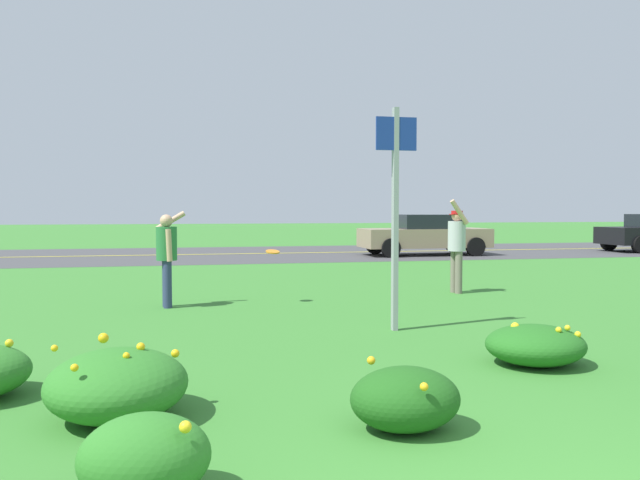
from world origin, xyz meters
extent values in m
plane|color=#387A2D|center=(0.00, 10.53, 0.00)|extent=(120.00, 120.00, 0.00)
cube|color=#424244|center=(0.00, 21.05, 0.00)|extent=(120.00, 8.75, 0.01)
cube|color=yellow|center=(0.00, 21.05, 0.01)|extent=(120.00, 0.16, 0.00)
ellipsoid|color=#23661E|center=(1.60, 3.88, 0.21)|extent=(1.05, 0.96, 0.42)
sphere|color=yellow|center=(1.73, 3.66, 0.41)|extent=(0.06, 0.06, 0.06)
sphere|color=yellow|center=(1.86, 3.72, 0.41)|extent=(0.06, 0.06, 0.06)
sphere|color=yellow|center=(1.95, 3.66, 0.35)|extent=(0.07, 0.07, 0.07)
sphere|color=yellow|center=(1.42, 3.98, 0.39)|extent=(0.09, 0.09, 0.09)
sphere|color=yellow|center=(1.89, 3.66, 0.27)|extent=(0.09, 0.09, 0.09)
sphere|color=yellow|center=(1.62, 3.75, 0.31)|extent=(0.06, 0.06, 0.06)
ellipsoid|color=#2D7526|center=(-2.52, 3.04, 0.27)|extent=(1.09, 1.19, 0.54)
sphere|color=yellow|center=(-3.00, 3.17, 0.55)|extent=(0.05, 0.05, 0.05)
sphere|color=yellow|center=(-2.34, 3.11, 0.54)|extent=(0.07, 0.07, 0.07)
sphere|color=yellow|center=(-2.43, 2.85, 0.53)|extent=(0.05, 0.05, 0.05)
sphere|color=yellow|center=(-2.76, 2.61, 0.52)|extent=(0.06, 0.06, 0.06)
sphere|color=yellow|center=(-2.67, 3.50, 0.55)|extent=(0.09, 0.09, 0.09)
sphere|color=yellow|center=(-2.08, 3.21, 0.45)|extent=(0.07, 0.07, 0.07)
ellipsoid|color=#1E5619|center=(-0.41, 2.31, 0.23)|extent=(0.83, 0.69, 0.47)
sphere|color=gold|center=(-0.59, 2.59, 0.46)|extent=(0.07, 0.07, 0.07)
sphere|color=gold|center=(-0.44, 2.14, 0.27)|extent=(0.08, 0.08, 0.08)
sphere|color=gold|center=(-0.40, 1.98, 0.42)|extent=(0.06, 0.06, 0.06)
sphere|color=yellow|center=(-3.53, 3.98, 0.44)|extent=(0.07, 0.07, 0.07)
ellipsoid|color=#2D7526|center=(-2.22, 1.57, 0.24)|extent=(0.74, 0.62, 0.48)
sphere|color=yellow|center=(-2.37, 1.62, 0.36)|extent=(0.06, 0.06, 0.06)
sphere|color=yellow|center=(-2.12, 1.55, 0.32)|extent=(0.06, 0.06, 0.06)
sphere|color=yellow|center=(-2.27, 1.79, 0.35)|extent=(0.06, 0.06, 0.06)
sphere|color=yellow|center=(-2.00, 1.38, 0.46)|extent=(0.07, 0.07, 0.07)
cube|color=#93969B|center=(0.77, 5.99, 1.49)|extent=(0.07, 0.10, 2.99)
cube|color=navy|center=(0.77, 5.96, 2.64)|extent=(0.56, 0.03, 0.44)
cylinder|color=#287038|center=(-2.28, 8.69, 1.07)|extent=(0.34, 0.34, 0.56)
sphere|color=tan|center=(-2.28, 8.69, 1.44)|extent=(0.21, 0.21, 0.21)
cylinder|color=navy|center=(-2.29, 8.78, 0.39)|extent=(0.14, 0.14, 0.79)
cylinder|color=navy|center=(-2.27, 8.61, 0.39)|extent=(0.14, 0.14, 0.79)
cylinder|color=tan|center=(-2.22, 8.90, 1.44)|extent=(0.51, 0.15, 0.34)
cylinder|color=tan|center=(-2.24, 8.50, 1.05)|extent=(0.12, 0.10, 0.53)
cylinder|color=#B2B2B7|center=(3.19, 9.36, 1.11)|extent=(0.34, 0.34, 0.58)
sphere|color=tan|center=(3.19, 9.36, 1.50)|extent=(0.21, 0.21, 0.21)
cylinder|color=#726B5B|center=(3.20, 9.27, 0.41)|extent=(0.14, 0.14, 0.82)
cylinder|color=#726B5B|center=(3.18, 9.44, 0.41)|extent=(0.14, 0.14, 0.82)
cylinder|color=tan|center=(3.15, 9.15, 1.58)|extent=(0.41, 0.14, 0.49)
cylinder|color=tan|center=(3.15, 9.55, 1.09)|extent=(0.12, 0.10, 0.55)
cylinder|color=red|center=(3.19, 9.36, 1.57)|extent=(0.22, 0.22, 0.07)
cylinder|color=red|center=(3.10, 9.35, 1.54)|extent=(0.15, 0.15, 0.02)
cylinder|color=orange|center=(-0.50, 8.78, 0.90)|extent=(0.24, 0.24, 0.07)
torus|color=orange|center=(-0.50, 8.78, 0.89)|extent=(0.24, 0.24, 0.08)
cylinder|color=black|center=(14.55, 19.97, 0.33)|extent=(0.66, 0.22, 0.66)
cube|color=#937F60|center=(6.38, 19.08, 0.62)|extent=(4.50, 1.82, 0.66)
cube|color=black|center=(6.48, 19.08, 1.19)|extent=(2.10, 1.64, 0.52)
cylinder|color=black|center=(4.83, 18.19, 0.33)|extent=(0.66, 0.22, 0.66)
cylinder|color=black|center=(4.83, 19.97, 0.33)|extent=(0.66, 0.22, 0.66)
cylinder|color=black|center=(7.93, 18.19, 0.33)|extent=(0.66, 0.22, 0.66)
cylinder|color=black|center=(7.93, 19.97, 0.33)|extent=(0.66, 0.22, 0.66)
camera|label=1|loc=(-1.99, -2.03, 1.63)|focal=35.32mm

